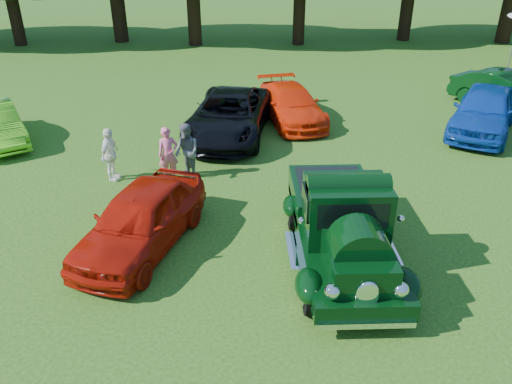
{
  "coord_description": "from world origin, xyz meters",
  "views": [
    {
      "loc": [
        -1.35,
        -9.03,
        6.36
      ],
      "look_at": [
        -1.0,
        0.98,
        1.1
      ],
      "focal_mm": 35.0,
      "sensor_mm": 36.0,
      "label": 1
    }
  ],
  "objects_px": {
    "back_car_orange": "(291,104)",
    "spectator_white": "(110,155)",
    "back_car_green": "(507,91)",
    "back_car_blue": "(484,110)",
    "spectator_pink": "(168,154)",
    "back_car_black": "(229,115)",
    "red_convertible": "(141,219)",
    "hero_pickup": "(342,225)",
    "spectator_grey": "(187,152)"
  },
  "relations": [
    {
      "from": "back_car_orange",
      "to": "back_car_blue",
      "type": "height_order",
      "value": "back_car_blue"
    },
    {
      "from": "red_convertible",
      "to": "spectator_pink",
      "type": "height_order",
      "value": "spectator_pink"
    },
    {
      "from": "hero_pickup",
      "to": "back_car_blue",
      "type": "distance_m",
      "value": 9.84
    },
    {
      "from": "spectator_grey",
      "to": "spectator_white",
      "type": "xyz_separation_m",
      "value": [
        -2.15,
        -0.07,
        -0.04
      ]
    },
    {
      "from": "back_car_orange",
      "to": "back_car_green",
      "type": "xyz_separation_m",
      "value": [
        8.7,
        1.12,
        0.08
      ]
    },
    {
      "from": "back_car_orange",
      "to": "spectator_white",
      "type": "distance_m",
      "value": 7.37
    },
    {
      "from": "red_convertible",
      "to": "back_car_black",
      "type": "relative_size",
      "value": 0.77
    },
    {
      "from": "back_car_black",
      "to": "spectator_white",
      "type": "relative_size",
      "value": 3.46
    },
    {
      "from": "back_car_blue",
      "to": "spectator_grey",
      "type": "distance_m",
      "value": 10.57
    },
    {
      "from": "hero_pickup",
      "to": "back_car_orange",
      "type": "bearing_deg",
      "value": 91.27
    },
    {
      "from": "back_car_blue",
      "to": "back_car_green",
      "type": "xyz_separation_m",
      "value": [
        2.09,
        2.57,
        -0.09
      ]
    },
    {
      "from": "back_car_green",
      "to": "spectator_grey",
      "type": "xyz_separation_m",
      "value": [
        -12.13,
        -5.87,
        0.09
      ]
    },
    {
      "from": "back_car_blue",
      "to": "spectator_white",
      "type": "xyz_separation_m",
      "value": [
        -12.19,
        -3.36,
        -0.04
      ]
    },
    {
      "from": "back_car_green",
      "to": "spectator_pink",
      "type": "bearing_deg",
      "value": 170.19
    },
    {
      "from": "back_car_orange",
      "to": "spectator_pink",
      "type": "height_order",
      "value": "spectator_pink"
    },
    {
      "from": "hero_pickup",
      "to": "spectator_white",
      "type": "height_order",
      "value": "hero_pickup"
    },
    {
      "from": "back_car_black",
      "to": "back_car_orange",
      "type": "distance_m",
      "value": 2.69
    },
    {
      "from": "spectator_grey",
      "to": "back_car_blue",
      "type": "bearing_deg",
      "value": 71.77
    },
    {
      "from": "back_car_orange",
      "to": "spectator_white",
      "type": "xyz_separation_m",
      "value": [
        -5.58,
        -4.82,
        0.13
      ]
    },
    {
      "from": "back_car_blue",
      "to": "spectator_pink",
      "type": "bearing_deg",
      "value": -130.88
    },
    {
      "from": "back_car_black",
      "to": "spectator_pink",
      "type": "distance_m",
      "value": 3.81
    },
    {
      "from": "red_convertible",
      "to": "back_car_orange",
      "type": "bearing_deg",
      "value": 83.17
    },
    {
      "from": "back_car_orange",
      "to": "spectator_white",
      "type": "bearing_deg",
      "value": -151.0
    },
    {
      "from": "hero_pickup",
      "to": "spectator_white",
      "type": "distance_m",
      "value": 7.09
    },
    {
      "from": "back_car_orange",
      "to": "back_car_green",
      "type": "height_order",
      "value": "back_car_green"
    },
    {
      "from": "red_convertible",
      "to": "spectator_pink",
      "type": "xyz_separation_m",
      "value": [
        0.19,
        3.43,
        0.08
      ]
    },
    {
      "from": "red_convertible",
      "to": "spectator_white",
      "type": "distance_m",
      "value": 3.76
    },
    {
      "from": "spectator_pink",
      "to": "spectator_white",
      "type": "relative_size",
      "value": 1.01
    },
    {
      "from": "back_car_black",
      "to": "back_car_blue",
      "type": "height_order",
      "value": "back_car_blue"
    },
    {
      "from": "hero_pickup",
      "to": "back_car_green",
      "type": "height_order",
      "value": "hero_pickup"
    },
    {
      "from": "back_car_black",
      "to": "back_car_orange",
      "type": "bearing_deg",
      "value": 41.89
    },
    {
      "from": "red_convertible",
      "to": "spectator_grey",
      "type": "bearing_deg",
      "value": 98.39
    },
    {
      "from": "hero_pickup",
      "to": "back_car_blue",
      "type": "xyz_separation_m",
      "value": [
        6.4,
        7.47,
        -0.04
      ]
    },
    {
      "from": "back_car_blue",
      "to": "back_car_green",
      "type": "distance_m",
      "value": 3.32
    },
    {
      "from": "back_car_green",
      "to": "back_car_blue",
      "type": "bearing_deg",
      "value": -164.24
    },
    {
      "from": "red_convertible",
      "to": "back_car_orange",
      "type": "height_order",
      "value": "red_convertible"
    },
    {
      "from": "red_convertible",
      "to": "spectator_grey",
      "type": "distance_m",
      "value": 3.61
    },
    {
      "from": "back_car_orange",
      "to": "spectator_pink",
      "type": "distance_m",
      "value": 6.26
    },
    {
      "from": "spectator_pink",
      "to": "spectator_white",
      "type": "distance_m",
      "value": 1.63
    },
    {
      "from": "hero_pickup",
      "to": "spectator_pink",
      "type": "xyz_separation_m",
      "value": [
        -4.15,
        4.07,
        -0.07
      ]
    },
    {
      "from": "back_car_black",
      "to": "spectator_pink",
      "type": "relative_size",
      "value": 3.43
    },
    {
      "from": "spectator_grey",
      "to": "spectator_white",
      "type": "distance_m",
      "value": 2.15
    },
    {
      "from": "back_car_green",
      "to": "hero_pickup",
      "type": "bearing_deg",
      "value": -165.32
    },
    {
      "from": "back_car_orange",
      "to": "spectator_pink",
      "type": "bearing_deg",
      "value": -140.93
    },
    {
      "from": "hero_pickup",
      "to": "red_convertible",
      "type": "xyz_separation_m",
      "value": [
        -4.34,
        0.64,
        -0.14
      ]
    },
    {
      "from": "back_car_green",
      "to": "spectator_grey",
      "type": "distance_m",
      "value": 13.48
    },
    {
      "from": "spectator_pink",
      "to": "spectator_white",
      "type": "height_order",
      "value": "spectator_pink"
    },
    {
      "from": "back_car_black",
      "to": "spectator_grey",
      "type": "height_order",
      "value": "spectator_grey"
    },
    {
      "from": "spectator_grey",
      "to": "back_car_orange",
      "type": "bearing_deg",
      "value": 107.7
    },
    {
      "from": "back_car_orange",
      "to": "spectator_grey",
      "type": "distance_m",
      "value": 5.86
    }
  ]
}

